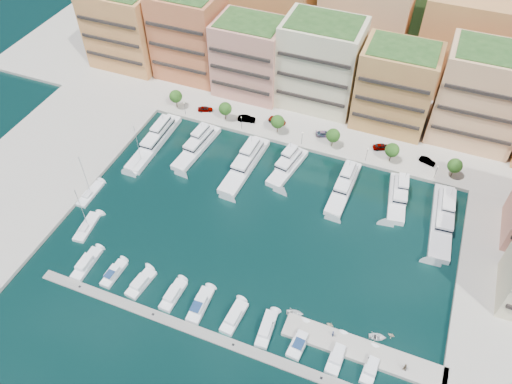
% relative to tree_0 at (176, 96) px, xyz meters
% --- Properties ---
extents(ground, '(400.00, 400.00, 0.00)m').
position_rel_tree_0_xyz_m(ground, '(40.00, -33.50, -4.74)').
color(ground, black).
rests_on(ground, ground).
extents(north_quay, '(220.00, 64.00, 2.00)m').
position_rel_tree_0_xyz_m(north_quay, '(40.00, 28.50, -4.74)').
color(north_quay, '#9E998E').
rests_on(north_quay, ground).
extents(west_quay, '(34.00, 76.00, 2.00)m').
position_rel_tree_0_xyz_m(west_quay, '(-22.00, -41.50, -4.74)').
color(west_quay, '#9E998E').
rests_on(west_quay, ground).
extents(hillside, '(240.00, 40.00, 58.00)m').
position_rel_tree_0_xyz_m(hillside, '(40.00, 76.50, -4.74)').
color(hillside, '#203315').
rests_on(hillside, ground).
extents(south_pontoon, '(72.00, 2.20, 0.35)m').
position_rel_tree_0_xyz_m(south_pontoon, '(37.00, -63.50, -4.74)').
color(south_pontoon, gray).
rests_on(south_pontoon, ground).
extents(finger_pier, '(32.00, 5.00, 2.00)m').
position_rel_tree_0_xyz_m(finger_pier, '(70.00, -55.50, -4.74)').
color(finger_pier, '#9E998E').
rests_on(finger_pier, ground).
extents(apartment_0, '(22.00, 16.50, 24.80)m').
position_rel_tree_0_xyz_m(apartment_0, '(-26.00, 16.49, 8.57)').
color(apartment_0, '#DF9451').
rests_on(apartment_0, north_quay).
extents(apartment_1, '(20.00, 16.50, 26.80)m').
position_rel_tree_0_xyz_m(apartment_1, '(-4.00, 18.49, 9.57)').
color(apartment_1, '#C87142').
rests_on(apartment_1, north_quay).
extents(apartment_2, '(20.00, 15.50, 22.80)m').
position_rel_tree_0_xyz_m(apartment_2, '(17.00, 16.49, 7.57)').
color(apartment_2, tan).
rests_on(apartment_2, north_quay).
extents(apartment_3, '(22.00, 16.50, 25.80)m').
position_rel_tree_0_xyz_m(apartment_3, '(38.00, 18.49, 9.07)').
color(apartment_3, beige).
rests_on(apartment_3, north_quay).
extents(apartment_4, '(20.00, 15.50, 23.80)m').
position_rel_tree_0_xyz_m(apartment_4, '(60.00, 16.49, 8.07)').
color(apartment_4, tan).
rests_on(apartment_4, north_quay).
extents(apartment_5, '(22.00, 16.50, 26.80)m').
position_rel_tree_0_xyz_m(apartment_5, '(82.00, 18.49, 9.57)').
color(apartment_5, '#E4AD78').
rests_on(apartment_5, north_quay).
extents(backblock_1, '(26.00, 18.00, 30.00)m').
position_rel_tree_0_xyz_m(backblock_1, '(15.00, 40.50, 11.26)').
color(backblock_1, tan).
rests_on(backblock_1, north_quay).
extents(backblock_2, '(26.00, 18.00, 30.00)m').
position_rel_tree_0_xyz_m(backblock_2, '(45.00, 40.50, 11.26)').
color(backblock_2, '#E4AD78').
rests_on(backblock_2, north_quay).
extents(backblock_3, '(26.00, 18.00, 30.00)m').
position_rel_tree_0_xyz_m(backblock_3, '(75.00, 40.50, 11.26)').
color(backblock_3, '#DF9451').
rests_on(backblock_3, north_quay).
extents(tree_0, '(3.80, 3.80, 5.65)m').
position_rel_tree_0_xyz_m(tree_0, '(0.00, 0.00, 0.00)').
color(tree_0, '#473323').
rests_on(tree_0, north_quay).
extents(tree_1, '(3.80, 3.80, 5.65)m').
position_rel_tree_0_xyz_m(tree_1, '(16.00, 0.00, 0.00)').
color(tree_1, '#473323').
rests_on(tree_1, north_quay).
extents(tree_2, '(3.80, 3.80, 5.65)m').
position_rel_tree_0_xyz_m(tree_2, '(32.00, 0.00, 0.00)').
color(tree_2, '#473323').
rests_on(tree_2, north_quay).
extents(tree_3, '(3.80, 3.80, 5.65)m').
position_rel_tree_0_xyz_m(tree_3, '(48.00, 0.00, 0.00)').
color(tree_3, '#473323').
rests_on(tree_3, north_quay).
extents(tree_4, '(3.80, 3.80, 5.65)m').
position_rel_tree_0_xyz_m(tree_4, '(64.00, 0.00, 0.00)').
color(tree_4, '#473323').
rests_on(tree_4, north_quay).
extents(tree_5, '(3.80, 3.80, 5.65)m').
position_rel_tree_0_xyz_m(tree_5, '(80.00, 0.00, 0.00)').
color(tree_5, '#473323').
rests_on(tree_5, north_quay).
extents(lamppost_0, '(0.30, 0.30, 4.20)m').
position_rel_tree_0_xyz_m(lamppost_0, '(4.00, -2.30, -0.92)').
color(lamppost_0, black).
rests_on(lamppost_0, north_quay).
extents(lamppost_1, '(0.30, 0.30, 4.20)m').
position_rel_tree_0_xyz_m(lamppost_1, '(22.00, -2.30, -0.92)').
color(lamppost_1, black).
rests_on(lamppost_1, north_quay).
extents(lamppost_2, '(0.30, 0.30, 4.20)m').
position_rel_tree_0_xyz_m(lamppost_2, '(40.00, -2.30, -0.92)').
color(lamppost_2, black).
rests_on(lamppost_2, north_quay).
extents(lamppost_3, '(0.30, 0.30, 4.20)m').
position_rel_tree_0_xyz_m(lamppost_3, '(58.00, -2.30, -0.92)').
color(lamppost_3, black).
rests_on(lamppost_3, north_quay).
extents(lamppost_4, '(0.30, 0.30, 4.20)m').
position_rel_tree_0_xyz_m(lamppost_4, '(76.00, -2.30, -0.92)').
color(lamppost_4, black).
rests_on(lamppost_4, north_quay).
extents(yacht_0, '(4.61, 24.52, 7.30)m').
position_rel_tree_0_xyz_m(yacht_0, '(1.66, -15.71, -3.53)').
color(yacht_0, white).
rests_on(yacht_0, ground).
extents(yacht_1, '(6.07, 20.02, 7.30)m').
position_rel_tree_0_xyz_m(yacht_1, '(13.61, -13.58, -3.65)').
color(yacht_1, white).
rests_on(yacht_1, ground).
extents(yacht_2, '(5.82, 23.08, 7.30)m').
position_rel_tree_0_xyz_m(yacht_2, '(28.64, -14.98, -3.53)').
color(yacht_2, white).
rests_on(yacht_2, ground).
extents(yacht_3, '(6.84, 16.48, 7.30)m').
position_rel_tree_0_xyz_m(yacht_3, '(39.42, -11.83, -3.53)').
color(yacht_3, white).
rests_on(yacht_3, ground).
extents(yacht_4, '(4.83, 19.89, 7.30)m').
position_rel_tree_0_xyz_m(yacht_4, '(55.15, -13.61, -3.65)').
color(yacht_4, white).
rests_on(yacht_4, ground).
extents(yacht_5, '(6.32, 16.95, 7.30)m').
position_rel_tree_0_xyz_m(yacht_5, '(68.50, -12.08, -3.53)').
color(yacht_5, white).
rests_on(yacht_5, ground).
extents(yacht_6, '(6.43, 24.19, 7.30)m').
position_rel_tree_0_xyz_m(yacht_6, '(79.85, -15.46, -3.53)').
color(yacht_6, white).
rests_on(yacht_6, ground).
extents(cruiser_0, '(2.96, 8.93, 2.55)m').
position_rel_tree_0_xyz_m(cruiser_0, '(7.99, -58.10, -4.20)').
color(cruiser_0, white).
rests_on(cruiser_0, ground).
extents(cruiser_1, '(2.64, 7.35, 2.66)m').
position_rel_tree_0_xyz_m(cruiser_1, '(15.08, -58.10, -4.17)').
color(cruiser_1, white).
rests_on(cruiser_1, ground).
extents(cruiser_2, '(3.78, 8.00, 2.55)m').
position_rel_tree_0_xyz_m(cruiser_2, '(21.89, -58.08, -4.20)').
color(cruiser_2, white).
rests_on(cruiser_2, ground).
extents(cruiser_3, '(2.93, 7.88, 2.55)m').
position_rel_tree_0_xyz_m(cruiser_3, '(29.76, -58.09, -4.20)').
color(cruiser_3, white).
rests_on(cruiser_3, ground).
extents(cruiser_4, '(3.13, 8.61, 2.66)m').
position_rel_tree_0_xyz_m(cruiser_4, '(36.10, -58.11, -4.17)').
color(cruiser_4, white).
rests_on(cruiser_4, ground).
extents(cruiser_5, '(3.37, 8.03, 2.55)m').
position_rel_tree_0_xyz_m(cruiser_5, '(43.81, -58.09, -4.20)').
color(cruiser_5, white).
rests_on(cruiser_5, ground).
extents(cruiser_6, '(3.10, 8.35, 2.55)m').
position_rel_tree_0_xyz_m(cruiser_6, '(50.89, -58.09, -4.20)').
color(cruiser_6, white).
rests_on(cruiser_6, ground).
extents(cruiser_7, '(3.39, 8.03, 2.66)m').
position_rel_tree_0_xyz_m(cruiser_7, '(57.94, -58.10, -4.17)').
color(cruiser_7, white).
rests_on(cruiser_7, ground).
extents(cruiser_8, '(3.06, 8.50, 2.55)m').
position_rel_tree_0_xyz_m(cruiser_8, '(65.63, -58.09, -4.20)').
color(cruiser_8, white).
rests_on(cruiser_8, ground).
extents(cruiser_9, '(3.09, 7.65, 2.55)m').
position_rel_tree_0_xyz_m(cruiser_9, '(72.21, -58.08, -4.20)').
color(cruiser_9, white).
rests_on(cruiser_9, ground).
extents(sailboat_1, '(3.00, 8.96, 13.20)m').
position_rel_tree_0_xyz_m(sailboat_1, '(-3.87, -39.72, -4.43)').
color(sailboat_1, white).
rests_on(sailboat_1, ground).
extents(sailboat_2, '(3.10, 9.26, 13.20)m').
position_rel_tree_0_xyz_m(sailboat_2, '(2.24, -25.07, -4.43)').
color(sailboat_2, white).
rests_on(sailboat_2, ground).
extents(sailboat_0, '(3.86, 9.22, 13.20)m').
position_rel_tree_0_xyz_m(sailboat_0, '(1.75, -49.09, -4.43)').
color(sailboat_0, white).
rests_on(sailboat_0, ground).
extents(tender_3, '(1.57, 1.40, 0.75)m').
position_rel_tree_0_xyz_m(tender_3, '(74.48, -49.97, -4.37)').
color(tender_3, beige).
rests_on(tender_3, ground).
extents(tender_0, '(3.97, 3.20, 0.73)m').
position_rel_tree_0_xyz_m(tender_0, '(55.08, -52.50, -4.38)').
color(tender_0, white).
rests_on(tender_0, ground).
extents(tender_1, '(1.70, 1.51, 0.81)m').
position_rel_tree_0_xyz_m(tender_1, '(62.49, -52.30, -4.34)').
color(tender_1, beige).
rests_on(tender_1, ground).
extents(tender_2, '(3.95, 3.25, 0.71)m').
position_rel_tree_0_xyz_m(tender_2, '(72.03, -51.43, -4.39)').
color(tender_2, white).
rests_on(tender_2, ground).
extents(car_0, '(4.69, 3.27, 1.48)m').
position_rel_tree_0_xyz_m(car_0, '(8.79, 1.29, -3.00)').
color(car_0, gray).
rests_on(car_0, north_quay).
extents(car_1, '(5.32, 2.79, 1.67)m').
position_rel_tree_0_xyz_m(car_1, '(22.01, 1.43, -2.91)').
color(car_1, gray).
rests_on(car_1, north_quay).
extents(car_2, '(5.47, 3.20, 1.43)m').
position_rel_tree_0_xyz_m(car_2, '(30.57, 3.97, -3.03)').
color(car_2, gray).
rests_on(car_2, north_quay).
extents(car_3, '(5.22, 3.67, 1.40)m').
position_rel_tree_0_xyz_m(car_3, '(44.80, 3.40, -3.04)').
color(car_3, gray).
rests_on(car_3, north_quay).
extents(car_4, '(5.23, 3.71, 1.65)m').
position_rel_tree_0_xyz_m(car_4, '(61.01, 3.85, -2.92)').
color(car_4, gray).
rests_on(car_4, north_quay).
extents(car_5, '(4.50, 2.63, 1.40)m').
position_rel_tree_0_xyz_m(car_5, '(73.41, 2.77, -3.04)').
color(car_5, gray).
rests_on(car_5, north_quay).
extents(person_0, '(0.69, 0.79, 1.83)m').
position_rel_tree_0_xyz_m(person_0, '(63.66, -54.82, -2.83)').
color(person_0, navy).
rests_on(person_0, finger_pier).
extents(person_1, '(0.99, 0.80, 1.91)m').
position_rel_tree_0_xyz_m(person_1, '(77.95, -56.42, -2.79)').
color(person_1, '#443828').
rests_on(person_1, finger_pier).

